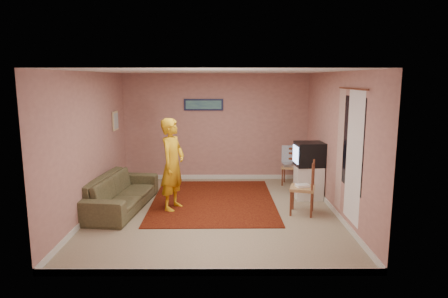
{
  "coord_description": "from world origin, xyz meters",
  "views": [
    {
      "loc": [
        0.16,
        -7.21,
        2.48
      ],
      "look_at": [
        0.19,
        0.6,
        1.09
      ],
      "focal_mm": 32.0,
      "sensor_mm": 36.0,
      "label": 1
    }
  ],
  "objects_px": {
    "chair_b": "(303,182)",
    "tv_cabinet": "(308,182)",
    "sofa": "(121,192)",
    "person": "(173,164)",
    "chair_a": "(291,163)",
    "crt_tv": "(309,154)"
  },
  "relations": [
    {
      "from": "crt_tv",
      "to": "sofa",
      "type": "height_order",
      "value": "crt_tv"
    },
    {
      "from": "sofa",
      "to": "person",
      "type": "height_order",
      "value": "person"
    },
    {
      "from": "chair_b",
      "to": "sofa",
      "type": "height_order",
      "value": "chair_b"
    },
    {
      "from": "chair_a",
      "to": "person",
      "type": "height_order",
      "value": "person"
    },
    {
      "from": "chair_a",
      "to": "chair_b",
      "type": "distance_m",
      "value": 2.06
    },
    {
      "from": "person",
      "to": "tv_cabinet",
      "type": "bearing_deg",
      "value": -55.87
    },
    {
      "from": "person",
      "to": "chair_a",
      "type": "bearing_deg",
      "value": -35.14
    },
    {
      "from": "chair_b",
      "to": "person",
      "type": "xyz_separation_m",
      "value": [
        -2.42,
        0.28,
        0.27
      ]
    },
    {
      "from": "crt_tv",
      "to": "chair_a",
      "type": "distance_m",
      "value": 1.18
    },
    {
      "from": "crt_tv",
      "to": "chair_a",
      "type": "height_order",
      "value": "crt_tv"
    },
    {
      "from": "chair_a",
      "to": "person",
      "type": "relative_size",
      "value": 0.28
    },
    {
      "from": "sofa",
      "to": "tv_cabinet",
      "type": "bearing_deg",
      "value": -73.28
    },
    {
      "from": "tv_cabinet",
      "to": "crt_tv",
      "type": "distance_m",
      "value": 0.59
    },
    {
      "from": "chair_a",
      "to": "chair_b",
      "type": "xyz_separation_m",
      "value": [
        -0.13,
        -2.05,
        0.08
      ]
    },
    {
      "from": "chair_b",
      "to": "tv_cabinet",
      "type": "bearing_deg",
      "value": 177.31
    },
    {
      "from": "chair_a",
      "to": "chair_b",
      "type": "height_order",
      "value": "chair_b"
    },
    {
      "from": "chair_a",
      "to": "tv_cabinet",
      "type": "bearing_deg",
      "value": -62.99
    },
    {
      "from": "tv_cabinet",
      "to": "chair_b",
      "type": "height_order",
      "value": "chair_b"
    },
    {
      "from": "chair_a",
      "to": "chair_b",
      "type": "bearing_deg",
      "value": -76.52
    },
    {
      "from": "chair_b",
      "to": "sofa",
      "type": "distance_m",
      "value": 3.45
    },
    {
      "from": "crt_tv",
      "to": "chair_a",
      "type": "relative_size",
      "value": 1.25
    },
    {
      "from": "chair_a",
      "to": "chair_b",
      "type": "relative_size",
      "value": 0.88
    }
  ]
}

